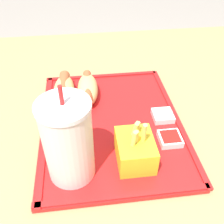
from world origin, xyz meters
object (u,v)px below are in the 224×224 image
Objects in this scene: hot_dog_near at (88,88)px; fries_carton at (135,149)px; soda_cup at (68,141)px; sauce_cup_ketchup at (170,138)px; hot_dog_far at (64,90)px; sauce_cup_mayo at (163,115)px.

hot_dog_near is 0.25m from fries_carton.
soda_cup reaches higher than sauce_cup_ketchup.
fries_carton is at bearing -160.41° from hot_dog_near.
hot_dog_far is 1.28× the size of fries_carton.
sauce_cup_ketchup is (-0.19, -0.17, -0.02)m from hot_dog_near.
fries_carton reaches higher than hot_dog_far.
sauce_cup_mayo is at bearing -122.60° from hot_dog_near.
soda_cup reaches higher than hot_dog_far.
sauce_cup_ketchup is (0.05, -0.21, -0.08)m from soda_cup.
sauce_cup_ketchup is at bearing -129.30° from hot_dog_far.
hot_dog_near reaches higher than sauce_cup_mayo.
hot_dog_far is at bearing 32.08° from fries_carton.
fries_carton is (-0.23, -0.15, 0.00)m from hot_dog_far.
sauce_cup_mayo is at bearing -37.80° from fries_carton.
hot_dog_near is at bearing -90.00° from hot_dog_far.
sauce_cup_ketchup is (0.04, -0.09, -0.02)m from fries_carton.
sauce_cup_mayo and sauce_cup_ketchup have the same top height.
soda_cup reaches higher than fries_carton.
fries_carton is 0.10m from sauce_cup_ketchup.
fries_carton is (-0.23, -0.08, 0.00)m from hot_dog_near.
fries_carton is (0.01, -0.13, -0.05)m from soda_cup.
hot_dog_far is 0.26m from sauce_cup_mayo.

